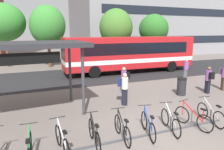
% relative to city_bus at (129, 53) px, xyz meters
% --- Properties ---
extents(ground, '(200.00, 200.00, 0.00)m').
position_rel_city_bus_xyz_m(ground, '(-4.41, -10.96, -1.78)').
color(ground, '#6B605B').
extents(bus_lane_asphalt, '(80.00, 7.20, 0.01)m').
position_rel_city_bus_xyz_m(bus_lane_asphalt, '(-4.41, -0.00, -1.77)').
color(bus_lane_asphalt, '#232326').
rests_on(bus_lane_asphalt, ground).
extents(city_bus, '(12.08, 2.82, 3.20)m').
position_rel_city_bus_xyz_m(city_bus, '(0.00, 0.00, 0.00)').
color(city_bus, red).
rests_on(city_bus, ground).
extents(bike_rack, '(8.98, 0.15, 0.70)m').
position_rel_city_bus_xyz_m(bike_rack, '(-5.72, -10.94, -1.68)').
color(bike_rack, '#47474C').
rests_on(bike_rack, ground).
extents(parked_bicycle_green_1, '(0.52, 1.72, 0.99)m').
position_rel_city_bus_xyz_m(parked_bicycle_green_1, '(-8.70, -11.00, -1.39)').
color(parked_bicycle_green_1, black).
rests_on(parked_bicycle_green_1, ground).
extents(parked_bicycle_silver_2, '(0.52, 1.72, 0.99)m').
position_rel_city_bus_xyz_m(parked_bicycle_silver_2, '(-7.76, -10.87, -1.39)').
color(parked_bicycle_silver_2, black).
rests_on(parked_bicycle_silver_2, ground).
extents(parked_bicycle_black_3, '(0.52, 1.72, 0.99)m').
position_rel_city_bus_xyz_m(parked_bicycle_black_3, '(-6.71, -10.82, -1.39)').
color(parked_bicycle_black_3, black).
rests_on(parked_bicycle_black_3, ground).
extents(parked_bicycle_black_4, '(0.52, 1.72, 0.99)m').
position_rel_city_bus_xyz_m(parked_bicycle_black_4, '(-5.69, -10.84, -1.39)').
color(parked_bicycle_black_4, black).
rests_on(parked_bicycle_black_4, ground).
extents(parked_bicycle_blue_5, '(0.62, 1.68, 0.99)m').
position_rel_city_bus_xyz_m(parked_bicycle_blue_5, '(-4.70, -10.92, -1.39)').
color(parked_bicycle_blue_5, black).
rests_on(parked_bicycle_blue_5, ground).
extents(parked_bicycle_silver_6, '(0.59, 1.69, 0.99)m').
position_rel_city_bus_xyz_m(parked_bicycle_silver_6, '(-3.75, -10.96, -1.39)').
color(parked_bicycle_silver_6, black).
rests_on(parked_bicycle_silver_6, ground).
extents(parked_bicycle_red_7, '(0.56, 1.69, 0.99)m').
position_rel_city_bus_xyz_m(parked_bicycle_red_7, '(-2.72, -11.03, -1.39)').
color(parked_bicycle_red_7, black).
rests_on(parked_bicycle_red_7, ground).
extents(parked_bicycle_silver_8, '(0.52, 1.71, 0.99)m').
position_rel_city_bus_xyz_m(parked_bicycle_silver_8, '(-1.77, -10.99, -1.39)').
color(parked_bicycle_silver_8, black).
rests_on(parked_bicycle_silver_8, ground).
extents(transit_shelter, '(6.41, 3.45, 3.26)m').
position_rel_city_bus_xyz_m(transit_shelter, '(-9.16, -7.24, 1.28)').
color(transit_shelter, '#38383D').
rests_on(transit_shelter, ground).
extents(commuter_red_pack_0, '(0.60, 0.56, 1.71)m').
position_rel_city_bus_xyz_m(commuter_red_pack_0, '(2.37, -4.76, -0.78)').
color(commuter_red_pack_0, '#565660').
rests_on(commuter_red_pack_0, ground).
extents(commuter_navy_pack_1, '(0.60, 0.56, 1.68)m').
position_rel_city_bus_xyz_m(commuter_navy_pack_1, '(-4.16, -7.71, -0.81)').
color(commuter_navy_pack_1, black).
rests_on(commuter_navy_pack_1, ground).
extents(commuter_black_pack_2, '(0.59, 0.58, 1.62)m').
position_rel_city_bus_xyz_m(commuter_black_pack_2, '(-3.25, -5.85, -0.85)').
color(commuter_black_pack_2, '#2D3851').
rests_on(commuter_black_pack_2, ground).
extents(commuter_black_pack_3, '(0.37, 0.54, 1.65)m').
position_rel_city_bus_xyz_m(commuter_black_pack_3, '(1.44, -7.79, -0.83)').
color(commuter_black_pack_3, black).
rests_on(commuter_black_pack_3, ground).
extents(commuter_grey_pack_4, '(0.43, 0.58, 1.70)m').
position_rel_city_bus_xyz_m(commuter_grey_pack_4, '(2.91, -7.61, -0.80)').
color(commuter_grey_pack_4, '#47382D').
rests_on(commuter_grey_pack_4, ground).
extents(trash_bin, '(0.55, 0.55, 1.03)m').
position_rel_city_bus_xyz_m(trash_bin, '(-0.27, -7.44, -1.26)').
color(trash_bin, '#232328').
rests_on(trash_bin, ground).
extents(street_tree_0, '(3.52, 3.52, 6.04)m').
position_rel_city_bus_xyz_m(street_tree_0, '(0.29, 3.81, 2.32)').
color(street_tree_0, brown).
rests_on(street_tree_0, ground).
extents(street_tree_1, '(3.60, 3.60, 6.31)m').
position_rel_city_bus_xyz_m(street_tree_1, '(-6.49, 5.71, 2.50)').
color(street_tree_1, brown).
rests_on(street_tree_1, ground).
extents(street_tree_2, '(3.51, 3.51, 5.72)m').
position_rel_city_bus_xyz_m(street_tree_2, '(5.67, 4.90, 2.18)').
color(street_tree_2, brown).
rests_on(street_tree_2, ground).
extents(street_tree_3, '(4.19, 4.19, 6.54)m').
position_rel_city_bus_xyz_m(street_tree_3, '(-10.58, 7.58, 2.82)').
color(street_tree_3, brown).
rests_on(street_tree_3, ground).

